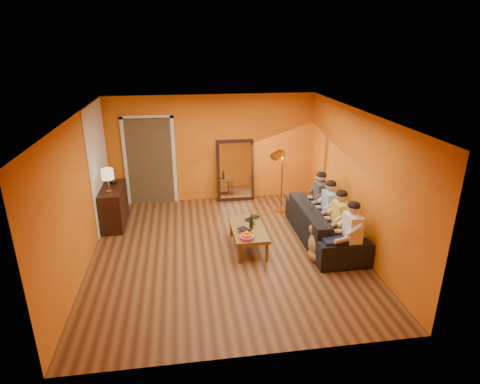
{
  "coord_description": "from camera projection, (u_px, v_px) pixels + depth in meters",
  "views": [
    {
      "loc": [
        -0.73,
        -6.73,
        3.78
      ],
      "look_at": [
        0.35,
        0.5,
        1.0
      ],
      "focal_mm": 30.0,
      "sensor_mm": 36.0,
      "label": 1
    }
  ],
  "objects": [
    {
      "name": "person_far_right",
      "position": [
        320.0,
        199.0,
        8.51
      ],
      "size": [
        0.7,
        0.44,
        1.22
      ],
      "primitive_type": null,
      "color": "#36363B",
      "rests_on": "sofa"
    },
    {
      "name": "door_jamb_right",
      "position": [
        174.0,
        161.0,
        9.67
      ],
      "size": [
        0.08,
        0.06,
        2.2
      ],
      "primitive_type": "cube",
      "color": "white",
      "rests_on": "wall_back"
    },
    {
      "name": "book_mid",
      "position": [
        241.0,
        231.0,
        7.44
      ],
      "size": [
        0.23,
        0.28,
        0.02
      ],
      "primitive_type": "imported",
      "rotation": [
        0.0,
        0.0,
        -0.25
      ],
      "color": "#A4121E",
      "rests_on": "book_lower"
    },
    {
      "name": "mirror_frame",
      "position": [
        235.0,
        170.0,
        9.9
      ],
      "size": [
        0.92,
        0.27,
        1.51
      ],
      "primitive_type": "cube",
      "rotation": [
        -0.14,
        0.0,
        0.0
      ],
      "color": "black",
      "rests_on": "floor"
    },
    {
      "name": "room_shell",
      "position": [
        223.0,
        181.0,
        7.54
      ],
      "size": [
        5.0,
        5.5,
        2.6
      ],
      "color": "brown",
      "rests_on": "ground"
    },
    {
      "name": "table_lamp",
      "position": [
        108.0,
        181.0,
        8.12
      ],
      "size": [
        0.24,
        0.24,
        0.51
      ],
      "primitive_type": null,
      "color": "beige",
      "rests_on": "sideboard"
    },
    {
      "name": "book_lower",
      "position": [
        240.0,
        232.0,
        7.44
      ],
      "size": [
        0.2,
        0.27,
        0.02
      ],
      "primitive_type": "imported",
      "rotation": [
        0.0,
        0.0,
        -0.03
      ],
      "color": "black",
      "rests_on": "coffee_table"
    },
    {
      "name": "door_header",
      "position": [
        146.0,
        117.0,
        9.21
      ],
      "size": [
        1.22,
        0.06,
        0.08
      ],
      "primitive_type": "cube",
      "color": "white",
      "rests_on": "wall_back"
    },
    {
      "name": "person_mid_right",
      "position": [
        330.0,
        209.0,
        8.0
      ],
      "size": [
        0.7,
        0.44,
        1.22
      ],
      "primitive_type": null,
      "color": "#85B1CE",
      "rests_on": "sofa"
    },
    {
      "name": "sideboard",
      "position": [
        114.0,
        206.0,
        8.64
      ],
      "size": [
        0.44,
        1.18,
        0.85
      ],
      "primitive_type": "cube",
      "color": "black",
      "rests_on": "floor"
    },
    {
      "name": "white_accent",
      "position": [
        99.0,
        165.0,
        8.48
      ],
      "size": [
        0.02,
        1.9,
        2.58
      ],
      "primitive_type": "cube",
      "color": "white",
      "rests_on": "wall_left"
    },
    {
      "name": "doorway_recess",
      "position": [
        150.0,
        160.0,
        9.7
      ],
      "size": [
        1.06,
        0.3,
        2.1
      ],
      "primitive_type": "cube",
      "color": "#3F2D19",
      "rests_on": "floor"
    },
    {
      "name": "person_mid_left",
      "position": [
        340.0,
        221.0,
        7.49
      ],
      "size": [
        0.7,
        0.44,
        1.22
      ],
      "primitive_type": null,
      "color": "#DDC149",
      "rests_on": "sofa"
    },
    {
      "name": "sofa",
      "position": [
        324.0,
        223.0,
        7.98
      ],
      "size": [
        2.43,
        0.95,
        0.71
      ],
      "primitive_type": "imported",
      "rotation": [
        0.0,
        0.0,
        1.57
      ],
      "color": "black",
      "rests_on": "floor"
    },
    {
      "name": "door_jamb_left",
      "position": [
        126.0,
        163.0,
        9.51
      ],
      "size": [
        0.08,
        0.06,
        2.2
      ],
      "primitive_type": "cube",
      "color": "white",
      "rests_on": "wall_back"
    },
    {
      "name": "book_upper",
      "position": [
        240.0,
        231.0,
        7.41
      ],
      "size": [
        0.26,
        0.28,
        0.02
      ],
      "primitive_type": "imported",
      "rotation": [
        0.0,
        0.0,
        0.54
      ],
      "color": "black",
      "rests_on": "book_mid"
    },
    {
      "name": "tumbler",
      "position": [
        253.0,
        222.0,
        7.76
      ],
      "size": [
        0.1,
        0.1,
        0.09
      ],
      "primitive_type": "imported",
      "rotation": [
        0.0,
        0.0,
        0.01
      ],
      "color": "#B27F3F",
      "rests_on": "coffee_table"
    },
    {
      "name": "fruit_bowl",
      "position": [
        247.0,
        235.0,
        7.19
      ],
      "size": [
        0.26,
        0.26,
        0.16
      ],
      "primitive_type": null,
      "color": "#C14489",
      "rests_on": "coffee_table"
    },
    {
      "name": "vase",
      "position": [
        113.0,
        180.0,
        8.68
      ],
      "size": [
        0.17,
        0.17,
        0.18
      ],
      "primitive_type": "imported",
      "color": "black",
      "rests_on": "sideboard"
    },
    {
      "name": "dog",
      "position": [
        319.0,
        242.0,
        7.27
      ],
      "size": [
        0.45,
        0.63,
        0.69
      ],
      "primitive_type": null,
      "rotation": [
        0.0,
        0.0,
        -0.13
      ],
      "color": "olive",
      "rests_on": "floor"
    },
    {
      "name": "wine_bottle",
      "position": [
        251.0,
        221.0,
        7.56
      ],
      "size": [
        0.07,
        0.07,
        0.31
      ],
      "primitive_type": "cylinder",
      "color": "black",
      "rests_on": "coffee_table"
    },
    {
      "name": "mirror_glass",
      "position": [
        236.0,
        171.0,
        9.86
      ],
      "size": [
        0.78,
        0.21,
        1.35
      ],
      "primitive_type": "cube",
      "rotation": [
        -0.14,
        0.0,
        0.0
      ],
      "color": "white",
      "rests_on": "mirror_frame"
    },
    {
      "name": "coffee_table",
      "position": [
        248.0,
        238.0,
        7.72
      ],
      "size": [
        0.64,
        1.23,
        0.42
      ],
      "primitive_type": null,
      "rotation": [
        0.0,
        0.0,
        0.01
      ],
      "color": "brown",
      "rests_on": "floor"
    },
    {
      "name": "floor_lamp",
      "position": [
        282.0,
        183.0,
        9.17
      ],
      "size": [
        0.36,
        0.33,
        1.44
      ],
      "primitive_type": null,
      "rotation": [
        0.0,
        0.0,
        0.35
      ],
      "color": "gold",
      "rests_on": "floor"
    },
    {
      "name": "flowers",
      "position": [
        112.0,
        169.0,
        8.6
      ],
      "size": [
        0.17,
        0.17,
        0.42
      ],
      "primitive_type": null,
      "color": "#A4121E",
      "rests_on": "vase"
    },
    {
      "name": "person_far_left",
      "position": [
        352.0,
        234.0,
        6.98
      ],
      "size": [
        0.7,
        0.44,
        1.22
      ],
      "primitive_type": null,
      "color": "silver",
      "rests_on": "sofa"
    },
    {
      "name": "laptop",
      "position": [
        254.0,
        219.0,
        7.99
      ],
      "size": [
        0.41,
        0.38,
        0.03
      ],
      "primitive_type": "imported",
      "rotation": [
        0.0,
        0.0,
        0.63
      ],
      "color": "black",
      "rests_on": "coffee_table"
    }
  ]
}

